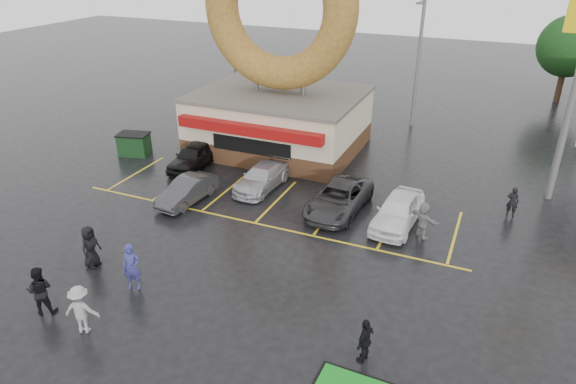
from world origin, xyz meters
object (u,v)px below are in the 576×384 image
at_px(streetlight_left, 234,47).
at_px(streetlight_mid, 418,60).
at_px(dumpster, 134,145).
at_px(car_grey, 339,198).
at_px(donut_shop, 279,80).
at_px(car_white, 398,211).
at_px(car_dgrey, 187,191).
at_px(person_blue, 132,267).
at_px(car_silver, 262,177).
at_px(person_cameraman, 365,340).
at_px(car_black, 193,156).

height_order(streetlight_left, streetlight_mid, same).
bearing_deg(streetlight_left, dumpster, -94.57).
relative_size(car_grey, dumpster, 2.75).
height_order(donut_shop, car_white, donut_shop).
distance_m(car_dgrey, person_blue, 7.43).
bearing_deg(streetlight_mid, car_white, -81.28).
bearing_deg(donut_shop, car_silver, -74.80).
xyz_separation_m(donut_shop, car_white, (9.30, -7.02, -3.71)).
xyz_separation_m(donut_shop, person_cameraman, (10.28, -16.16, -3.66)).
bearing_deg(person_blue, dumpster, 104.22).
bearing_deg(person_blue, streetlight_mid, 51.84).
bearing_deg(person_cameraman, streetlight_mid, -159.01).
bearing_deg(donut_shop, car_black, -124.20).
xyz_separation_m(car_black, person_cameraman, (13.66, -11.18, 0.09)).
height_order(streetlight_left, car_white, streetlight_left).
bearing_deg(car_black, donut_shop, 51.46).
relative_size(streetlight_mid, person_cameraman, 5.57).
bearing_deg(car_grey, streetlight_left, 137.46).
height_order(car_grey, car_white, car_white).
bearing_deg(person_blue, donut_shop, 69.48).
bearing_deg(car_silver, person_blue, -90.27).
height_order(car_dgrey, dumpster, dumpster).
bearing_deg(streetlight_left, car_dgrey, -69.92).
xyz_separation_m(streetlight_mid, car_grey, (-0.71, -14.70, -4.09)).
xyz_separation_m(streetlight_mid, person_cameraman, (3.28, -24.10, -3.97)).
height_order(donut_shop, streetlight_left, donut_shop).
height_order(streetlight_mid, person_cameraman, streetlight_mid).
distance_m(car_silver, dumpster, 9.61).
distance_m(car_grey, dumpster, 14.37).
relative_size(streetlight_left, car_white, 2.04).
bearing_deg(car_grey, car_dgrey, -160.59).
relative_size(donut_shop, person_cameraman, 8.35).
xyz_separation_m(car_black, car_silver, (4.98, -0.94, -0.09)).
bearing_deg(donut_shop, car_dgrey, -97.70).
relative_size(car_black, car_dgrey, 1.10).
distance_m(car_black, dumpster, 4.56).
xyz_separation_m(streetlight_left, car_black, (3.62, -11.92, -4.07)).
height_order(streetlight_mid, car_grey, streetlight_mid).
height_order(donut_shop, car_black, donut_shop).
bearing_deg(car_white, car_dgrey, -165.43).
distance_m(car_white, dumpster, 17.38).
bearing_deg(car_black, person_blue, -72.68).
bearing_deg(person_blue, car_grey, 36.14).
distance_m(donut_shop, car_black, 7.08).
bearing_deg(car_white, streetlight_left, 143.76).
xyz_separation_m(donut_shop, car_black, (-3.38, -4.97, -3.75)).
height_order(streetlight_mid, car_silver, streetlight_mid).
relative_size(car_black, dumpster, 2.34).
bearing_deg(person_cameraman, car_black, -116.07).
xyz_separation_m(car_silver, person_blue, (-0.61, -10.09, 0.35)).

